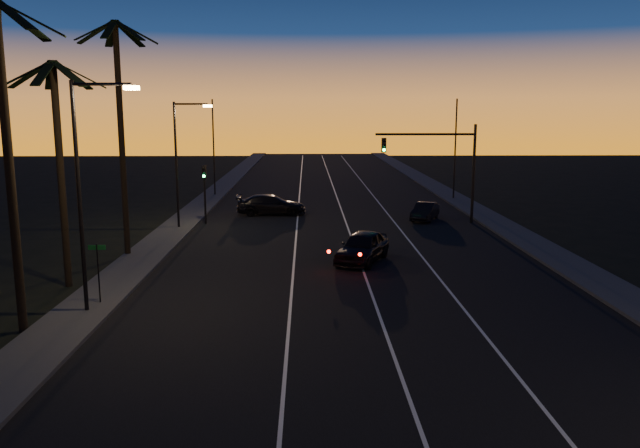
{
  "coord_description": "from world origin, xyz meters",
  "views": [
    {
      "loc": [
        -2.32,
        -3.75,
        7.84
      ],
      "look_at": [
        -1.76,
        21.97,
        3.2
      ],
      "focal_mm": 35.0,
      "sensor_mm": 36.0,
      "label": 1
    }
  ],
  "objects_px": {
    "signal_mast": "(441,156)",
    "lead_car": "(362,247)",
    "cross_car": "(271,205)",
    "right_car": "(425,211)"
  },
  "relations": [
    {
      "from": "signal_mast",
      "to": "lead_car",
      "type": "bearing_deg",
      "value": -119.27
    },
    {
      "from": "lead_car",
      "to": "cross_car",
      "type": "bearing_deg",
      "value": 110.15
    },
    {
      "from": "lead_car",
      "to": "cross_car",
      "type": "distance_m",
      "value": 16.52
    },
    {
      "from": "signal_mast",
      "to": "cross_car",
      "type": "bearing_deg",
      "value": 162.32
    },
    {
      "from": "lead_car",
      "to": "right_car",
      "type": "relative_size",
      "value": 1.36
    },
    {
      "from": "lead_car",
      "to": "signal_mast",
      "type": "bearing_deg",
      "value": 60.73
    },
    {
      "from": "right_car",
      "to": "cross_car",
      "type": "distance_m",
      "value": 11.75
    },
    {
      "from": "cross_car",
      "to": "signal_mast",
      "type": "bearing_deg",
      "value": -17.68
    },
    {
      "from": "lead_car",
      "to": "right_car",
      "type": "distance_m",
      "value": 14.0
    },
    {
      "from": "right_car",
      "to": "cross_car",
      "type": "xyz_separation_m",
      "value": [
        -11.42,
        2.74,
        0.13
      ]
    }
  ]
}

